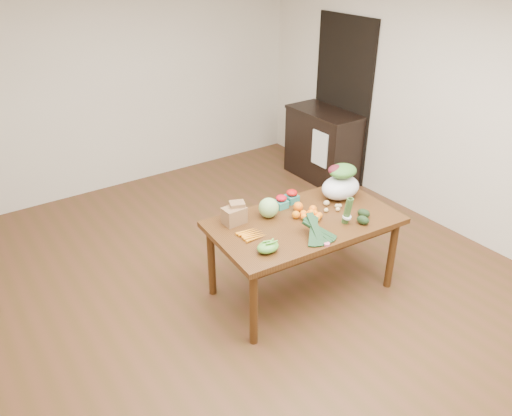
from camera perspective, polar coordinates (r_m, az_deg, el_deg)
floor at (r=4.67m, az=-0.04°, el=-10.06°), size 6.00×6.00×0.00m
room_walls at (r=3.97m, az=-0.05°, el=5.37°), size 5.02×6.02×2.70m
dining_table at (r=4.55m, az=5.35°, el=-5.46°), size 1.69×1.02×0.75m
doorway_dark at (r=6.74m, az=9.80°, el=12.08°), size 0.02×1.00×2.10m
cabinet at (r=6.77m, az=7.62°, el=7.14°), size 0.52×1.02×0.94m
dish_towel at (r=6.42m, az=7.28°, el=6.72°), size 0.02×0.28×0.45m
paper_bag at (r=4.25m, az=-2.51°, el=-0.66°), size 0.27×0.23×0.18m
cabbage at (r=4.34m, az=1.45°, el=0.04°), size 0.18×0.18×0.18m
strawberry_basket_a at (r=4.52m, az=2.89°, el=0.61°), size 0.11×0.11×0.10m
strawberry_basket_b at (r=4.61m, az=4.10°, el=1.23°), size 0.12×0.12×0.10m
orange_a at (r=4.36m, az=4.60°, el=-0.77°), size 0.07×0.07×0.07m
orange_b at (r=4.47m, az=4.84°, el=0.16°), size 0.09×0.09×0.09m
orange_c at (r=4.46m, az=6.52°, el=-0.14°), size 0.07×0.07×0.07m
mandarin_cluster at (r=4.35m, az=6.33°, el=-0.71°), size 0.19×0.19×0.10m
carrots at (r=4.10m, az=-0.48°, el=-3.01°), size 0.23×0.20×0.03m
snap_pea_bag at (r=3.89m, az=1.37°, el=-4.47°), size 0.19×0.14×0.08m
kale_bunch at (r=4.05m, az=7.29°, el=-2.63°), size 0.35×0.42×0.16m
asparagus_bundle at (r=4.29m, az=10.42°, el=-0.31°), size 0.09×0.12×0.26m
potato_a at (r=4.49m, az=8.02°, el=-0.24°), size 0.04×0.04×0.04m
potato_b at (r=4.52m, az=9.34°, el=-0.15°), size 0.04×0.04×0.04m
potato_c at (r=4.58m, az=9.54°, el=0.24°), size 0.04×0.04×0.04m
potato_d at (r=4.60m, az=8.06°, el=0.57°), size 0.06×0.05×0.05m
potato_e at (r=4.57m, az=9.25°, el=0.23°), size 0.05×0.04×0.04m
avocado_a at (r=4.35m, az=12.13°, el=-1.36°), size 0.11×0.13×0.08m
avocado_b at (r=4.46m, az=12.21°, el=-0.59°), size 0.11×0.13×0.08m
salad_bag at (r=4.70m, az=9.67°, el=2.81°), size 0.41×0.32×0.30m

